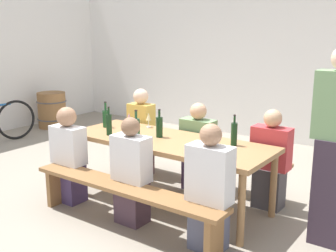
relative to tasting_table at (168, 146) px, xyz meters
The scene contains 20 objects.
ground_plane 0.68m from the tasting_table, ahead, with size 24.00×24.00×0.00m, color gray.
back_wall 3.54m from the tasting_table, 90.00° to the left, with size 14.00×0.20×3.20m, color white.
tasting_table is the anchor object (origin of this frame).
bench_near 0.80m from the tasting_table, 90.00° to the right, with size 2.21×0.30×0.45m.
bench_far 0.80m from the tasting_table, 90.00° to the left, with size 2.21×0.30×0.45m.
wine_bottle_0 0.74m from the tasting_table, 17.08° to the left, with size 0.07×0.07×0.32m.
wine_bottle_1 0.24m from the tasting_table, 168.84° to the left, with size 0.07×0.07×0.32m.
wine_bottle_2 0.72m from the tasting_table, 160.19° to the right, with size 0.06×0.06×0.33m.
wine_bottle_3 0.97m from the tasting_table, behind, with size 0.08×0.08×0.32m.
wine_bottle_4 0.40m from the tasting_table, 127.68° to the right, with size 0.08×0.08×0.35m.
wine_glass_0 0.65m from the tasting_table, 148.35° to the left, with size 0.06×0.06×0.18m.
wine_glass_1 0.78m from the tasting_table, 164.95° to the left, with size 0.07×0.07×0.17m.
seated_guest_near_0 1.13m from the tasting_table, 148.63° to the right, with size 0.40×0.24×1.09m.
seated_guest_near_1 0.61m from the tasting_table, 92.77° to the right, with size 0.39×0.24×1.09m.
seated_guest_near_2 1.05m from the tasting_table, 33.90° to the right, with size 0.40×0.24×1.15m.
seated_guest_far_0 1.04m from the tasting_table, 145.84° to the left, with size 0.33×0.24×1.17m.
seated_guest_far_1 0.61m from the tasting_table, 87.76° to the left, with size 0.42×0.24×1.07m.
seated_guest_far_2 1.12m from the tasting_table, 31.56° to the left, with size 0.41×0.24×1.10m.
standing_host 1.72m from the tasting_table, ahead, with size 0.41×0.24×1.79m.
wine_barrel 4.43m from the tasting_table, 157.48° to the left, with size 0.58×0.58×0.70m.
Camera 1 is at (2.56, -3.53, 1.92)m, focal length 44.41 mm.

